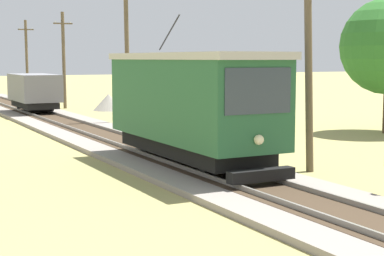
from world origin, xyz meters
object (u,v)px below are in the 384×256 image
utility_pole_near_tram (308,44)px  gravel_pile (108,102)px  freight_car (34,91)px  utility_pole_mid (127,47)px  utility_pole_distant (27,59)px  red_tram (191,103)px  utility_pole_far (64,59)px

utility_pole_near_tram → gravel_pile: utility_pole_near_tram is taller
freight_car → utility_pole_mid: utility_pole_mid is taller
freight_car → gravel_pile: 5.59m
freight_car → utility_pole_distant: utility_pole_distant is taller
utility_pole_distant → gravel_pile: utility_pole_distant is taller
freight_car → utility_pole_near_tram: 24.39m
red_tram → utility_pole_near_tram: 4.22m
utility_pole_far → utility_pole_distant: size_ratio=0.99×
utility_pole_near_tram → freight_car: bearing=97.6°
utility_pole_mid → utility_pole_far: 12.60m
red_tram → utility_pole_near_tram: (3.20, -1.99, 1.90)m
gravel_pile → freight_car: bearing=-168.6°
utility_pole_far → gravel_pile: utility_pole_far is taller
utility_pole_mid → gravel_pile: size_ratio=3.84×
red_tram → utility_pole_mid: utility_pole_mid is taller
utility_pole_mid → red_tram: bearing=-103.0°
utility_pole_mid → utility_pole_far: utility_pole_mid is taller
red_tram → utility_pole_far: (3.20, 26.43, 1.39)m
gravel_pile → utility_pole_near_tram: bearing=-95.0°
utility_pole_mid → gravel_pile: 10.23m
utility_pole_far → utility_pole_distant: bearing=90.0°
utility_pole_mid → utility_pole_distant: bearing=90.0°
utility_pole_distant → utility_pole_far: bearing=-90.0°
utility_pole_near_tram → utility_pole_distant: bearing=90.0°
utility_pole_near_tram → gravel_pile: bearing=85.0°
utility_pole_near_tram → utility_pole_distant: (-0.00, 40.54, -0.47)m
red_tram → utility_pole_mid: (3.20, 13.85, 2.06)m
freight_car → gravel_pile: size_ratio=2.40×
red_tram → gravel_pile: (5.39, 23.15, -1.61)m
utility_pole_far → gravel_pile: (2.19, -3.29, -3.00)m
freight_car → utility_pole_mid: bearing=-68.7°
utility_pole_mid → freight_car: bearing=111.3°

